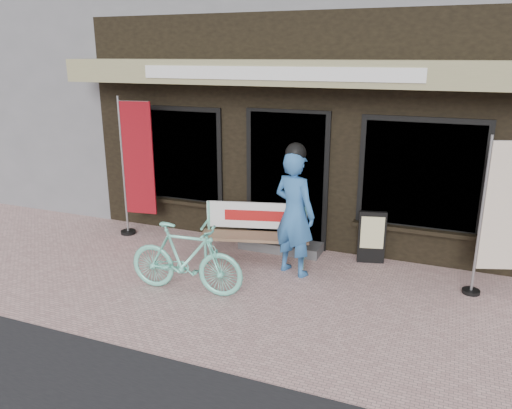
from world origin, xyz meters
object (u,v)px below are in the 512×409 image
at_px(bench, 256,228).
at_px(person, 294,211).
at_px(menu_stand, 372,237).
at_px(nobori_red, 136,166).
at_px(nobori_cream, 499,215).
at_px(bicycle, 186,258).

height_order(bench, person, person).
bearing_deg(menu_stand, bench, -175.76).
bearing_deg(nobori_red, nobori_cream, -10.36).
bearing_deg(person, bicycle, -115.35).
relative_size(bench, bicycle, 1.07).
xyz_separation_m(bench, person, (0.67, -0.23, 0.41)).
xyz_separation_m(nobori_red, menu_stand, (3.89, 0.28, -0.81)).
xyz_separation_m(person, bicycle, (-1.11, -1.09, -0.45)).
xyz_separation_m(bench, nobori_cream, (3.23, 0.09, 0.56)).
relative_size(bench, nobori_cream, 0.80).
bearing_deg(bench, nobori_cream, -13.23).
bearing_deg(nobori_cream, menu_stand, 144.76).
bearing_deg(nobori_red, menu_stand, -4.40).
bearing_deg(nobori_cream, person, 167.84).
height_order(bicycle, nobori_red, nobori_red).
bearing_deg(nobori_cream, bicycle, -178.18).
distance_m(bench, nobori_red, 2.38).
bearing_deg(person, nobori_cream, 27.14).
relative_size(person, bicycle, 1.20).
bearing_deg(nobori_cream, nobori_red, 158.87).
relative_size(person, nobori_red, 0.80).
height_order(person, menu_stand, person).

